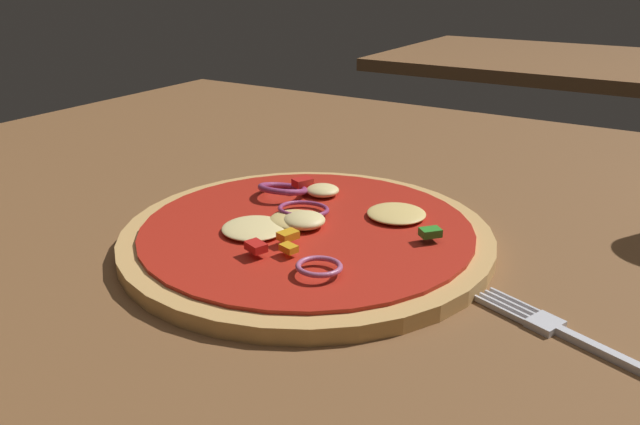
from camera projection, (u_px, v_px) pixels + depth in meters
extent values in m
cube|color=brown|center=(339.00, 244.00, 0.54)|extent=(1.19, 0.99, 0.03)
cylinder|color=tan|center=(307.00, 236.00, 0.51)|extent=(0.30, 0.30, 0.01)
cylinder|color=red|center=(307.00, 228.00, 0.51)|extent=(0.27, 0.27, 0.00)
ellipsoid|color=#F4DB8E|center=(304.00, 220.00, 0.50)|extent=(0.03, 0.03, 0.01)
ellipsoid|color=#EFCC72|center=(396.00, 213.00, 0.52)|extent=(0.05, 0.05, 0.01)
ellipsoid|color=#EFCC72|center=(294.00, 220.00, 0.51)|extent=(0.04, 0.04, 0.01)
ellipsoid|color=#F4DB8E|center=(323.00, 190.00, 0.57)|extent=(0.03, 0.03, 0.01)
ellipsoid|color=#F4DB8E|center=(254.00, 228.00, 0.49)|extent=(0.05, 0.05, 0.01)
torus|color=#B25984|center=(319.00, 266.00, 0.42)|extent=(0.04, 0.04, 0.01)
torus|color=#93386B|center=(283.00, 189.00, 0.57)|extent=(0.05, 0.05, 0.02)
torus|color=#93386B|center=(304.00, 209.00, 0.52)|extent=(0.05, 0.05, 0.01)
cube|color=#2D8C28|center=(430.00, 232.00, 0.47)|extent=(0.02, 0.02, 0.01)
cube|color=orange|center=(287.00, 235.00, 0.47)|extent=(0.01, 0.02, 0.01)
cube|color=red|center=(303.00, 182.00, 0.58)|extent=(0.02, 0.02, 0.01)
cube|color=orange|center=(289.00, 248.00, 0.45)|extent=(0.01, 0.01, 0.00)
cube|color=red|center=(256.00, 247.00, 0.45)|extent=(0.02, 0.02, 0.01)
cube|color=silver|center=(545.00, 324.00, 0.39)|extent=(0.02, 0.02, 0.01)
cube|color=silver|center=(515.00, 301.00, 0.42)|extent=(0.04, 0.02, 0.00)
cube|color=silver|center=(509.00, 304.00, 0.42)|extent=(0.04, 0.02, 0.00)
cube|color=silver|center=(504.00, 307.00, 0.41)|extent=(0.04, 0.02, 0.00)
cube|color=silver|center=(499.00, 309.00, 0.41)|extent=(0.04, 0.02, 0.00)
cube|color=brown|center=(549.00, 62.00, 1.52)|extent=(0.74, 0.57, 0.03)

